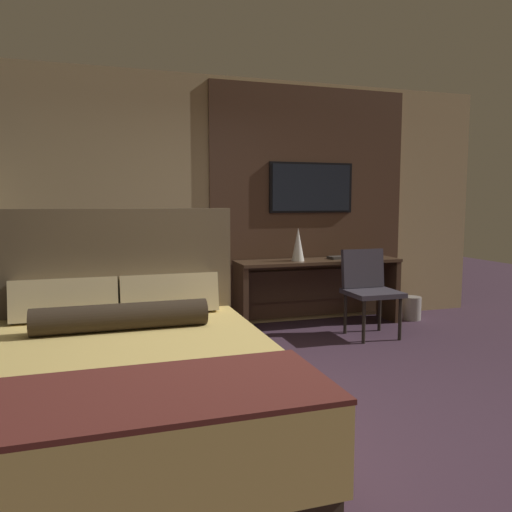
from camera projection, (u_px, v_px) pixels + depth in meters
ground_plane at (275, 423)px, 3.22m from camera, size 16.00×16.00×0.00m
wall_back_tv_panel at (213, 204)px, 5.58m from camera, size 7.20×0.09×2.80m
bed at (127, 390)px, 2.81m from camera, size 1.69×2.09×1.37m
desk at (317, 280)px, 5.78m from camera, size 1.92×0.47×0.76m
tv at (311, 188)px, 5.84m from camera, size 1.04×0.04×0.58m
desk_chair at (368, 284)px, 5.32m from camera, size 0.53×0.52×0.92m
vase_tall at (298, 244)px, 5.59m from camera, size 0.14×0.14×0.37m
book at (338, 257)px, 5.81m from camera, size 0.24×0.17×0.03m
waste_bin at (412, 308)px, 6.05m from camera, size 0.22×0.22×0.28m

